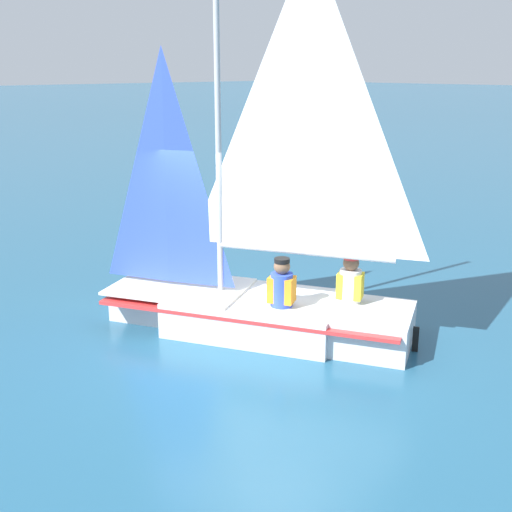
% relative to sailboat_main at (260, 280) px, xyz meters
% --- Properties ---
extents(ground_plane, '(260.00, 260.00, 0.00)m').
position_rel_sailboat_main_xyz_m(ground_plane, '(0.05, 0.03, -0.76)').
color(ground_plane, '#235675').
extents(sailboat_main, '(4.39, 3.21, 5.20)m').
position_rel_sailboat_main_xyz_m(sailboat_main, '(0.00, 0.00, 0.00)').
color(sailboat_main, silver).
rests_on(sailboat_main, ground_plane).
extents(sailor_helm, '(0.42, 0.40, 1.16)m').
position_rel_sailboat_main_xyz_m(sailor_helm, '(-0.44, 0.01, -0.13)').
color(sailor_helm, black).
rests_on(sailor_helm, ground_plane).
extents(sailor_crew, '(0.42, 0.40, 1.16)m').
position_rel_sailboat_main_xyz_m(sailor_crew, '(-0.97, -0.78, -0.13)').
color(sailor_crew, black).
rests_on(sailor_crew, ground_plane).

